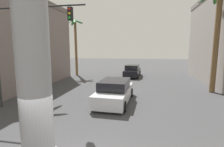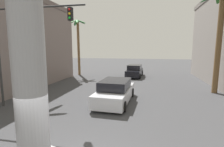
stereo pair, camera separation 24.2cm
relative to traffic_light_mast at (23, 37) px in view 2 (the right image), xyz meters
The scene contains 7 objects.
ground_plane 8.42m from the traffic_light_mast, 43.46° to the left, with size 95.85×95.85×0.00m, color #424244.
traffic_light_mast is the anchor object (origin of this frame).
car_lead 6.68m from the traffic_light_mast, 23.99° to the left, with size 2.24×4.88×1.56m.
car_far 15.09m from the traffic_light_mast, 67.92° to the left, with size 2.09×4.71×1.56m.
palm_tree_mid_right 14.49m from the traffic_light_mast, 27.80° to the left, with size 2.80×2.86×8.15m.
palm_tree_mid_left 5.17m from the traffic_light_mast, 116.12° to the left, with size 3.48×3.34×9.17m.
palm_tree_far_left 13.79m from the traffic_light_mast, 99.51° to the left, with size 2.62×2.42×7.55m.
Camera 2 is at (2.15, -4.12, 3.70)m, focal length 28.00 mm.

